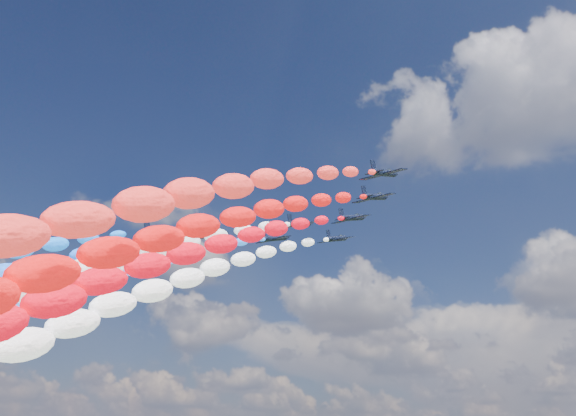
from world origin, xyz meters
The scene contains 14 objects.
jet_0 centered at (-29.77, -4.79, 88.51)m, with size 8.85×11.87×2.62m, color black, non-canonical shape.
jet_1 centered at (-21.71, 3.82, 88.51)m, with size 8.85×11.87×2.62m, color black, non-canonical shape.
jet_2 centered at (-11.45, 14.61, 88.51)m, with size 8.85×11.87×2.62m, color black, non-canonical shape.
trail_2 centered at (-11.45, -39.54, 63.54)m, with size 5.66×104.35×52.61m, color #2477FF, non-canonical shape.
jet_3 centered at (-0.58, 9.36, 88.51)m, with size 8.85×11.87×2.62m, color black, non-canonical shape.
trail_3 centered at (-0.58, -44.79, 63.54)m, with size 5.66×104.35×52.61m, color white, non-canonical shape.
jet_4 centered at (0.52, 23.43, 88.51)m, with size 8.85×11.87×2.62m, color black, non-canonical shape.
trail_4 centered at (0.52, -30.72, 63.54)m, with size 5.66×104.35×52.61m, color white, non-canonical shape.
jet_5 centered at (10.97, 12.82, 88.51)m, with size 8.85×11.87×2.62m, color black, non-canonical shape.
trail_5 centered at (10.97, -41.33, 63.54)m, with size 5.66×104.35×52.61m, color red, non-canonical shape.
jet_6 centered at (21.06, 4.62, 88.51)m, with size 8.85×11.87×2.62m, color black, non-canonical shape.
trail_6 centered at (21.06, -49.53, 63.54)m, with size 5.66×104.35×52.61m, color red, non-canonical shape.
jet_7 centered at (28.30, -4.98, 88.51)m, with size 8.85×11.87×2.62m, color black, non-canonical shape.
trail_7 centered at (28.30, -59.13, 63.54)m, with size 5.66×104.35×52.61m, color red, non-canonical shape.
Camera 1 is at (80.86, -109.12, 38.45)m, focal length 42.48 mm.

